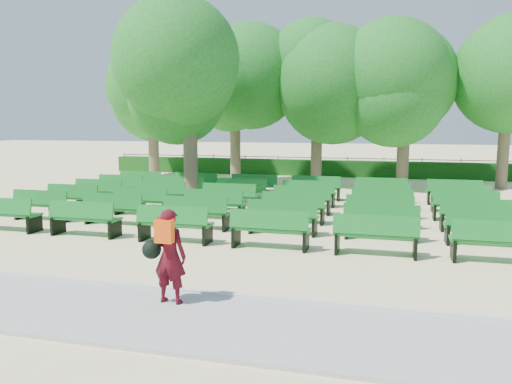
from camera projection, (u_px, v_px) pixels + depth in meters
ground at (272, 225)px, 14.69m from camera, size 120.00×120.00×0.00m
paving at (163, 318)px, 7.60m from camera, size 30.00×2.20×0.06m
curb at (192, 292)px, 8.70m from camera, size 30.00×0.12×0.10m
hedge at (329, 168)px, 28.02m from camera, size 26.00×0.70×0.90m
fence at (329, 175)px, 28.47m from camera, size 26.00×0.10×1.02m
tree_line at (319, 185)px, 24.26m from camera, size 21.80×6.80×7.04m
bench_array at (261, 213)px, 16.04m from camera, size 1.92×0.70×1.19m
tree_among at (189, 85)px, 18.38m from camera, size 4.49×4.49×6.41m
person at (168, 255)px, 8.05m from camera, size 0.74×0.45×1.56m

